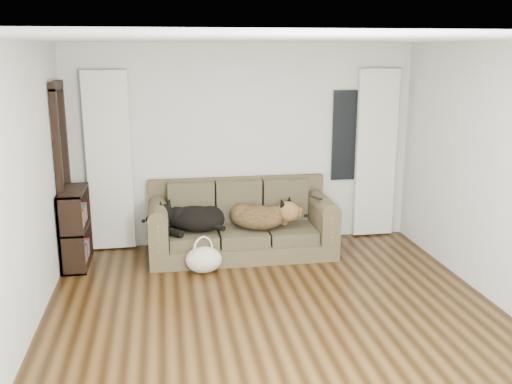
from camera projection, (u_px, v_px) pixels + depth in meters
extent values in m
plane|color=black|center=(281.00, 325.00, 5.36)|extent=(5.00, 5.00, 0.00)
plane|color=white|center=(284.00, 39.00, 4.72)|extent=(5.00, 5.00, 0.00)
cube|color=silver|center=(243.00, 145.00, 7.43)|extent=(4.50, 0.04, 2.60)
cube|color=silver|center=(15.00, 202.00, 4.68)|extent=(0.04, 5.00, 2.60)
cube|color=silver|center=(109.00, 162.00, 7.12)|extent=(0.55, 0.08, 2.25)
cube|color=silver|center=(376.00, 154.00, 7.67)|extent=(0.55, 0.08, 2.25)
cube|color=black|center=(350.00, 135.00, 7.61)|extent=(0.50, 0.03, 1.20)
cube|color=black|center=(64.00, 177.00, 6.72)|extent=(0.07, 0.60, 2.10)
cube|color=#433A29|center=(242.00, 220.00, 7.12)|extent=(2.29, 0.99, 0.94)
ellipsoid|color=black|center=(192.00, 220.00, 6.99)|extent=(0.86, 0.73, 0.31)
ellipsoid|color=black|center=(260.00, 217.00, 7.08)|extent=(0.89, 0.82, 0.32)
cube|color=black|center=(316.00, 198.00, 7.07)|extent=(0.11, 0.17, 0.02)
ellipsoid|color=beige|center=(204.00, 259.00, 6.59)|extent=(0.50, 0.44, 0.31)
cube|color=black|center=(75.00, 225.00, 6.74)|extent=(0.36, 0.77, 0.93)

